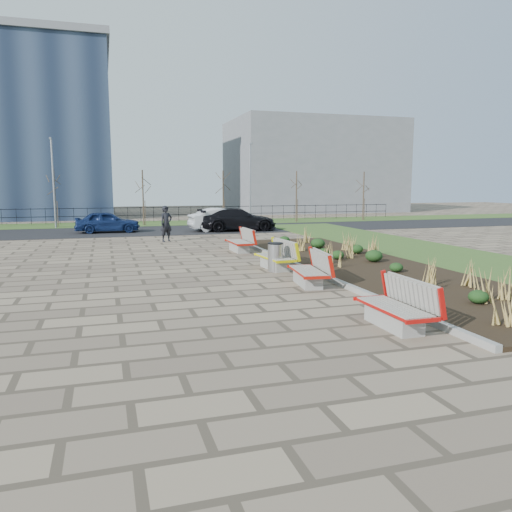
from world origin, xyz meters
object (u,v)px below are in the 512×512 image
object	(u,v)px
pedestrian	(166,224)
lamp_west	(53,184)
litter_bin	(275,257)
car_silver	(223,219)
car_black	(237,219)
bench_a	(394,304)
bench_c	(275,255)
bench_b	(308,269)
bench_d	(239,240)
car_blue	(108,222)
lamp_east	(250,184)

from	to	relation	value
pedestrian	lamp_west	bearing A→B (deg)	96.40
lamp_west	litter_bin	bearing A→B (deg)	-66.93
car_silver	car_black	world-z (taller)	car_silver
bench_a	bench_c	size ratio (longest dim) A/B	1.00
litter_bin	car_silver	size ratio (longest dim) A/B	0.22
bench_a	car_black	xyz separation A→B (m)	(2.48, 22.30, 0.25)
car_silver	lamp_west	distance (m)	12.15
bench_c	lamp_west	size ratio (longest dim) A/B	0.35
bench_b	car_silver	xyz separation A→B (m)	(1.61, 17.92, 0.25)
car_silver	bench_d	bearing A→B (deg)	166.83
bench_c	lamp_west	world-z (taller)	lamp_west
pedestrian	lamp_west	size ratio (longest dim) A/B	0.32
bench_c	bench_d	bearing A→B (deg)	86.01
bench_c	bench_d	size ratio (longest dim) A/B	1.00
bench_d	pedestrian	distance (m)	5.61
car_blue	car_black	bearing A→B (deg)	-97.83
pedestrian	car_blue	size ratio (longest dim) A/B	0.48
litter_bin	car_blue	size ratio (longest dim) A/B	0.25
bench_b	car_silver	size ratio (longest dim) A/B	0.47
litter_bin	car_silver	distance (m)	15.48
bench_d	car_silver	size ratio (longest dim) A/B	0.47
bench_d	litter_bin	world-z (taller)	bench_d
litter_bin	car_silver	xyz separation A→B (m)	(1.75, 15.38, 0.26)
bench_c	car_black	xyz separation A→B (m)	(2.48, 14.63, 0.25)
bench_c	litter_bin	xyz separation A→B (m)	(-0.13, -0.47, -0.01)
litter_bin	lamp_east	world-z (taller)	lamp_east
litter_bin	bench_c	bearing A→B (deg)	73.95
bench_b	lamp_west	distance (m)	25.16
lamp_east	bench_a	bearing A→B (deg)	-100.12
bench_d	bench_a	bearing A→B (deg)	-91.08
pedestrian	car_black	distance (m)	7.01
car_blue	car_black	world-z (taller)	car_black
litter_bin	bench_d	bearing A→B (deg)	88.57
pedestrian	car_black	size ratio (longest dim) A/B	0.38
car_silver	bench_b	bearing A→B (deg)	170.87
bench_d	car_blue	bearing A→B (deg)	116.01
pedestrian	car_silver	xyz separation A→B (m)	(4.26, 5.05, -0.19)
pedestrian	car_blue	xyz separation A→B (m)	(-2.94, 5.99, -0.26)
bench_b	bench_c	bearing A→B (deg)	97.58
bench_a	bench_b	xyz separation A→B (m)	(0.00, 4.66, 0.00)
bench_c	car_blue	xyz separation A→B (m)	(-5.58, 15.84, 0.19)
bench_c	car_silver	xyz separation A→B (m)	(1.61, 14.91, 0.25)
lamp_west	bench_b	bearing A→B (deg)	-68.93
car_blue	bench_b	bearing A→B (deg)	-162.76
bench_c	car_blue	size ratio (longest dim) A/B	0.54
bench_d	car_black	world-z (taller)	car_black
bench_b	litter_bin	xyz separation A→B (m)	(-0.13, 2.54, -0.01)
bench_c	bench_b	bearing A→B (deg)	-93.99
car_silver	car_black	bearing A→B (deg)	-111.86
car_blue	lamp_west	distance (m)	6.13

